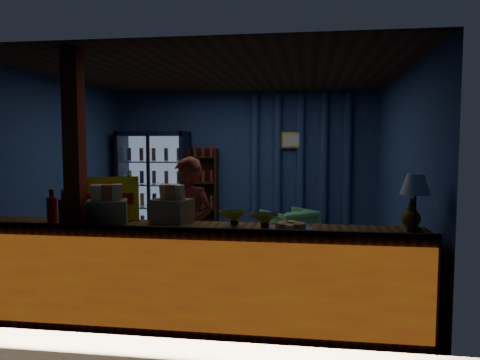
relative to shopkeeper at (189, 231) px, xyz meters
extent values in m
plane|color=#515154|center=(0.11, 1.28, -0.78)|extent=(4.60, 4.60, 0.00)
plane|color=navy|center=(0.11, 3.48, 0.52)|extent=(4.60, 0.00, 4.60)
plane|color=navy|center=(0.11, -0.92, 0.52)|extent=(4.60, 0.00, 4.60)
plane|color=navy|center=(-2.19, 1.28, 0.52)|extent=(0.00, 4.40, 4.40)
plane|color=navy|center=(2.41, 1.28, 0.52)|extent=(0.00, 4.40, 4.40)
plane|color=#472D19|center=(0.11, 1.28, 1.82)|extent=(4.60, 4.60, 0.00)
cube|color=brown|center=(0.11, -0.62, -0.31)|extent=(4.40, 0.55, 0.95)
cube|color=red|center=(0.11, -0.91, -0.31)|extent=(4.35, 0.02, 0.81)
cube|color=#361B11|center=(0.11, -0.89, 0.19)|extent=(4.40, 0.04, 0.04)
cube|color=maroon|center=(-0.94, -0.62, 0.52)|extent=(0.16, 0.16, 2.60)
cube|color=black|center=(-1.44, 3.40, 0.17)|extent=(1.20, 0.06, 1.90)
cube|color=black|center=(-2.01, 3.13, 0.17)|extent=(0.06, 0.60, 1.90)
cube|color=black|center=(-0.87, 3.13, 0.17)|extent=(0.06, 0.60, 1.90)
cube|color=black|center=(-1.44, 3.13, 1.08)|extent=(1.20, 0.60, 0.08)
cube|color=black|center=(-1.44, 3.13, -0.74)|extent=(1.20, 0.60, 0.08)
cube|color=#99B2D8|center=(-1.44, 3.35, 0.17)|extent=(1.08, 0.02, 1.74)
cube|color=white|center=(-1.44, 2.85, 0.17)|extent=(1.12, 0.02, 1.78)
cube|color=black|center=(-1.44, 2.83, 0.17)|extent=(0.05, 0.05, 1.80)
cube|color=silver|center=(-1.44, 3.13, -0.61)|extent=(1.08, 0.48, 0.02)
cylinder|color=#B8501A|center=(-1.89, 3.13, -0.48)|extent=(0.07, 0.07, 0.22)
cylinder|color=#2E711C|center=(-1.66, 3.13, -0.48)|extent=(0.07, 0.07, 0.22)
cylinder|color=#B2831B|center=(-1.44, 3.13, -0.48)|extent=(0.07, 0.07, 0.22)
cylinder|color=navy|center=(-1.21, 3.13, -0.48)|extent=(0.07, 0.07, 0.22)
cylinder|color=maroon|center=(-0.99, 3.13, -0.48)|extent=(0.07, 0.07, 0.22)
cube|color=silver|center=(-1.44, 3.13, -0.21)|extent=(1.08, 0.48, 0.02)
cylinder|color=#2E711C|center=(-1.89, 3.13, -0.08)|extent=(0.07, 0.07, 0.22)
cylinder|color=#B2831B|center=(-1.66, 3.13, -0.08)|extent=(0.07, 0.07, 0.22)
cylinder|color=navy|center=(-1.44, 3.13, -0.08)|extent=(0.07, 0.07, 0.22)
cylinder|color=maroon|center=(-1.21, 3.13, -0.08)|extent=(0.07, 0.07, 0.22)
cylinder|color=#B8501A|center=(-0.99, 3.13, -0.08)|extent=(0.07, 0.07, 0.22)
cube|color=silver|center=(-1.44, 3.13, 0.19)|extent=(1.08, 0.48, 0.02)
cylinder|color=#B2831B|center=(-1.89, 3.13, 0.32)|extent=(0.07, 0.07, 0.22)
cylinder|color=navy|center=(-1.66, 3.13, 0.32)|extent=(0.07, 0.07, 0.22)
cylinder|color=maroon|center=(-1.44, 3.13, 0.32)|extent=(0.07, 0.07, 0.22)
cylinder|color=#B8501A|center=(-1.21, 3.13, 0.32)|extent=(0.07, 0.07, 0.22)
cylinder|color=#2E711C|center=(-0.99, 3.13, 0.32)|extent=(0.07, 0.07, 0.22)
cube|color=silver|center=(-1.44, 3.13, 0.59)|extent=(1.08, 0.48, 0.02)
cylinder|color=navy|center=(-1.89, 3.13, 0.72)|extent=(0.07, 0.07, 0.22)
cylinder|color=maroon|center=(-1.66, 3.13, 0.72)|extent=(0.07, 0.07, 0.22)
cylinder|color=#B8501A|center=(-1.44, 3.13, 0.72)|extent=(0.07, 0.07, 0.22)
cylinder|color=#2E711C|center=(-1.21, 3.13, 0.72)|extent=(0.07, 0.07, 0.22)
cylinder|color=#B2831B|center=(-0.99, 3.13, 0.72)|extent=(0.07, 0.07, 0.22)
cube|color=#361B11|center=(-0.59, 3.43, 0.02)|extent=(0.50, 0.02, 1.60)
cube|color=#361B11|center=(-0.82, 3.30, 0.02)|extent=(0.03, 0.28, 1.60)
cube|color=#361B11|center=(-0.35, 3.30, 0.02)|extent=(0.03, 0.28, 1.60)
cube|color=#361B11|center=(-0.59, 3.30, -0.68)|extent=(0.46, 0.26, 0.02)
cube|color=#361B11|center=(-0.59, 3.30, -0.23)|extent=(0.46, 0.26, 0.02)
cube|color=#361B11|center=(-0.59, 3.30, 0.22)|extent=(0.46, 0.26, 0.02)
cube|color=#361B11|center=(-0.59, 3.30, 0.67)|extent=(0.46, 0.26, 0.02)
cylinder|color=navy|center=(0.31, 3.42, 0.52)|extent=(0.14, 0.14, 2.50)
cylinder|color=navy|center=(0.71, 3.42, 0.52)|extent=(0.14, 0.14, 2.50)
cylinder|color=navy|center=(1.11, 3.42, 0.52)|extent=(0.14, 0.14, 2.50)
cylinder|color=navy|center=(1.51, 3.42, 0.52)|extent=(0.14, 0.14, 2.50)
cylinder|color=navy|center=(1.91, 3.42, 0.52)|extent=(0.14, 0.14, 2.50)
cube|color=gold|center=(0.96, 3.38, 0.97)|extent=(0.36, 0.03, 0.28)
cube|color=silver|center=(0.96, 3.36, 0.97)|extent=(0.30, 0.01, 0.22)
imported|color=#953928|center=(0.00, 0.00, 0.00)|extent=(0.66, 0.55, 1.57)
imported|color=#5FBF6B|center=(0.96, 2.60, -0.45)|extent=(1.00, 1.01, 0.66)
cube|color=#361B11|center=(1.16, 2.82, -0.53)|extent=(0.64, 0.54, 0.50)
cylinder|color=#361B11|center=(1.16, 2.82, -0.23)|extent=(0.10, 0.10, 0.10)
cube|color=yellow|center=(-0.66, -0.46, 0.38)|extent=(0.54, 0.31, 0.43)
cube|color=#AA0B13|center=(-0.66, -0.48, 0.38)|extent=(0.43, 0.20, 0.11)
cylinder|color=#AA0B13|center=(-1.20, -0.60, 0.28)|extent=(0.10, 0.10, 0.23)
cylinder|color=#AA0B13|center=(-1.20, -0.60, 0.45)|extent=(0.05, 0.05, 0.09)
cylinder|color=white|center=(-1.20, -0.60, 0.49)|extent=(0.05, 0.05, 0.02)
cylinder|color=#AA0B13|center=(-1.03, -0.68, 0.28)|extent=(0.10, 0.10, 0.23)
cylinder|color=#AA0B13|center=(-1.03, -0.68, 0.45)|extent=(0.05, 0.05, 0.09)
cylinder|color=white|center=(-1.03, -0.68, 0.49)|extent=(0.05, 0.05, 0.02)
cube|color=olive|center=(-0.60, -0.70, 0.28)|extent=(0.44, 0.40, 0.23)
cube|color=gold|center=(-0.68, -0.73, 0.47)|extent=(0.11, 0.09, 0.15)
cube|color=#C66625|center=(-0.60, -0.70, 0.47)|extent=(0.11, 0.09, 0.15)
cube|color=gold|center=(-0.51, -0.67, 0.47)|extent=(0.11, 0.09, 0.15)
cube|color=olive|center=(-0.04, -0.46, 0.28)|extent=(0.40, 0.36, 0.22)
cube|color=gold|center=(-0.13, -0.44, 0.46)|extent=(0.10, 0.08, 0.14)
cube|color=#C66625|center=(-0.04, -0.46, 0.46)|extent=(0.10, 0.08, 0.14)
cube|color=gold|center=(0.04, -0.48, 0.46)|extent=(0.10, 0.08, 0.14)
cylinder|color=silver|center=(1.10, -0.71, 0.18)|extent=(0.41, 0.41, 0.02)
cube|color=gold|center=(1.18, -0.71, 0.21)|extent=(0.09, 0.06, 0.04)
cube|color=#C66625|center=(1.16, -0.65, 0.21)|extent=(0.11, 0.11, 0.04)
cube|color=gold|center=(1.10, -0.63, 0.21)|extent=(0.06, 0.09, 0.04)
cube|color=#C66625|center=(1.05, -0.65, 0.21)|extent=(0.11, 0.11, 0.04)
cube|color=gold|center=(1.02, -0.71, 0.21)|extent=(0.09, 0.06, 0.04)
cube|color=#C66625|center=(1.05, -0.76, 0.21)|extent=(0.11, 0.11, 0.04)
cube|color=gold|center=(1.10, -0.79, 0.21)|extent=(0.06, 0.09, 0.04)
cube|color=#C66625|center=(1.16, -0.76, 0.21)|extent=(0.11, 0.11, 0.04)
cylinder|color=black|center=(2.16, -0.61, 0.19)|extent=(0.12, 0.12, 0.04)
cylinder|color=black|center=(2.16, -0.61, 0.36)|extent=(0.02, 0.02, 0.35)
cone|color=white|center=(2.16, -0.61, 0.58)|extent=(0.26, 0.26, 0.18)
sphere|color=olive|center=(2.16, -0.48, 0.26)|extent=(0.17, 0.17, 0.17)
cone|color=#20541C|center=(2.16, -0.48, 0.40)|extent=(0.09, 0.09, 0.13)
camera|label=1|loc=(1.25, -4.77, 0.95)|focal=35.00mm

